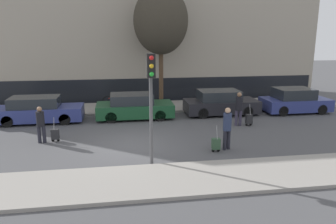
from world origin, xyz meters
name	(u,v)px	position (x,y,z in m)	size (l,w,h in m)	color
ground_plane	(131,145)	(0.00, 0.00, 0.00)	(80.00, 80.00, 0.00)	#4C4C4F
sidewalk_near	(136,182)	(0.00, -3.75, 0.06)	(28.00, 2.50, 0.12)	gray
sidewalk_far	(126,108)	(0.00, 7.00, 0.06)	(28.00, 3.00, 0.12)	gray
building_facade	(122,14)	(0.00, 10.78, 5.96)	(28.00, 3.23, 11.95)	#A89E8C
parked_car_0	(38,110)	(-4.67, 4.45, 0.65)	(4.53, 1.71, 1.38)	navy
parked_car_1	(134,107)	(0.41, 4.55, 0.65)	(4.23, 1.86, 1.38)	#194728
parked_car_2	(220,103)	(5.46, 4.71, 0.66)	(4.23, 1.87, 1.42)	black
parked_car_3	(295,101)	(10.03, 4.54, 0.67)	(3.91, 1.91, 1.45)	navy
pedestrian_left	(41,123)	(-3.78, 0.91, 0.90)	(0.35, 0.34, 1.60)	#23232D
trolley_left	(55,134)	(-3.24, 0.97, 0.34)	(0.34, 0.29, 1.10)	#262628
pedestrian_center	(227,126)	(3.86, -1.13, 1.00)	(0.34, 0.34, 1.75)	#23232D
trolley_center	(216,144)	(3.35, -1.34, 0.34)	(0.34, 0.29, 1.10)	#335138
pedestrian_right	(239,107)	(5.62, 2.20, 0.99)	(0.35, 0.34, 1.74)	#383347
trolley_right	(249,119)	(6.15, 2.09, 0.36)	(0.34, 0.29, 1.14)	#262628
traffic_light	(151,88)	(0.67, -2.36, 2.83)	(0.28, 0.47, 3.99)	#515154
parked_bicycle	(116,101)	(-0.57, 7.11, 0.49)	(1.77, 0.06, 0.96)	black
bare_tree_near_crossing	(161,21)	(2.31, 7.28, 5.37)	(3.36, 3.36, 7.33)	#4C3826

